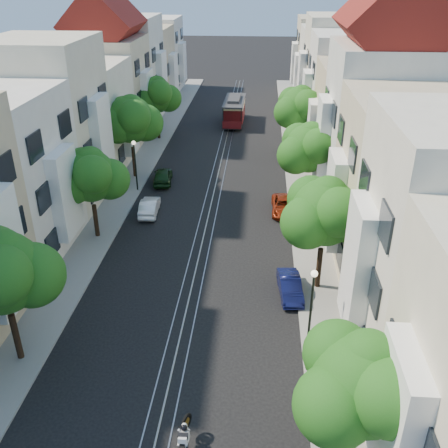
% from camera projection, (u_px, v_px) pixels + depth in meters
% --- Properties ---
extents(ground, '(200.00, 200.00, 0.00)m').
position_uv_depth(ground, '(220.00, 167.00, 46.04)').
color(ground, black).
rests_on(ground, ground).
extents(sidewalk_east, '(2.50, 80.00, 0.12)m').
position_uv_depth(sidewalk_east, '(299.00, 169.00, 45.53)').
color(sidewalk_east, gray).
rests_on(sidewalk_east, ground).
extents(sidewalk_west, '(2.50, 80.00, 0.12)m').
position_uv_depth(sidewalk_west, '(142.00, 164.00, 46.50)').
color(sidewalk_west, gray).
rests_on(sidewalk_west, ground).
extents(rail_left, '(0.06, 80.00, 0.02)m').
position_uv_depth(rail_left, '(214.00, 167.00, 46.07)').
color(rail_left, gray).
rests_on(rail_left, ground).
extents(rail_slot, '(0.06, 80.00, 0.02)m').
position_uv_depth(rail_slot, '(220.00, 167.00, 46.03)').
color(rail_slot, gray).
rests_on(rail_slot, ground).
extents(rail_right, '(0.06, 80.00, 0.02)m').
position_uv_depth(rail_right, '(226.00, 167.00, 46.00)').
color(rail_right, gray).
rests_on(rail_right, ground).
extents(lane_line, '(0.08, 80.00, 0.01)m').
position_uv_depth(lane_line, '(220.00, 167.00, 46.04)').
color(lane_line, tan).
rests_on(lane_line, ground).
extents(townhouses_east, '(7.75, 72.00, 12.00)m').
position_uv_depth(townhouses_east, '(357.00, 114.00, 42.80)').
color(townhouses_east, beige).
rests_on(townhouses_east, ground).
extents(townhouses_west, '(7.75, 72.00, 11.76)m').
position_uv_depth(townhouses_west, '(87.00, 110.00, 44.44)').
color(townhouses_west, silver).
rests_on(townhouses_west, ground).
extents(tree_e_a, '(4.72, 3.87, 6.27)m').
position_uv_depth(tree_e_a, '(364.00, 386.00, 16.03)').
color(tree_e_a, black).
rests_on(tree_e_a, ground).
extents(tree_e_b, '(4.93, 4.08, 6.68)m').
position_uv_depth(tree_e_b, '(326.00, 214.00, 26.52)').
color(tree_e_b, black).
rests_on(tree_e_b, ground).
extents(tree_e_c, '(4.84, 3.99, 6.52)m').
position_uv_depth(tree_e_c, '(309.00, 149.00, 36.33)').
color(tree_e_c, black).
rests_on(tree_e_c, ground).
extents(tree_e_d, '(5.01, 4.16, 6.85)m').
position_uv_depth(tree_e_d, '(301.00, 108.00, 45.96)').
color(tree_e_d, black).
rests_on(tree_e_d, ground).
extents(tree_w_a, '(4.93, 4.08, 6.68)m').
position_uv_depth(tree_w_a, '(2.00, 274.00, 21.27)').
color(tree_w_a, black).
rests_on(tree_w_a, ground).
extents(tree_w_b, '(4.72, 3.87, 6.27)m').
position_uv_depth(tree_w_b, '(91.00, 177.00, 32.07)').
color(tree_w_b, black).
rests_on(tree_w_b, ground).
extents(tree_w_c, '(5.13, 4.28, 7.09)m').
position_uv_depth(tree_w_c, '(131.00, 120.00, 41.52)').
color(tree_w_c, black).
rests_on(tree_w_c, ground).
extents(tree_w_d, '(4.84, 3.99, 6.52)m').
position_uv_depth(tree_w_d, '(157.00, 96.00, 51.49)').
color(tree_w_d, black).
rests_on(tree_w_d, ground).
extents(lamp_east, '(0.32, 0.32, 4.16)m').
position_uv_depth(lamp_east, '(312.00, 297.00, 23.03)').
color(lamp_east, black).
rests_on(lamp_east, ground).
extents(lamp_west, '(0.32, 0.32, 4.16)m').
position_uv_depth(lamp_west, '(135.00, 158.00, 39.84)').
color(lamp_west, black).
rests_on(lamp_west, ground).
extents(sportbike_rider, '(0.43, 1.94, 1.34)m').
position_uv_depth(sportbike_rider, '(184.00, 439.00, 18.63)').
color(sportbike_rider, black).
rests_on(sportbike_rider, ground).
extents(cable_car, '(2.42, 7.36, 2.81)m').
position_uv_depth(cable_car, '(234.00, 109.00, 58.28)').
color(cable_car, black).
rests_on(cable_car, ground).
extents(parked_car_e_mid, '(1.48, 3.41, 1.09)m').
position_uv_depth(parked_car_e_mid, '(290.00, 287.00, 27.81)').
color(parked_car_e_mid, '#0B0F3A').
rests_on(parked_car_e_mid, ground).
extents(parked_car_e_far, '(1.83, 3.92, 1.09)m').
position_uv_depth(parked_car_e_far, '(284.00, 206.00, 37.27)').
color(parked_car_e_far, maroon).
rests_on(parked_car_e_far, ground).
extents(parked_car_w_mid, '(1.45, 3.59, 1.16)m').
position_uv_depth(parked_car_w_mid, '(149.00, 207.00, 37.07)').
color(parked_car_w_mid, white).
rests_on(parked_car_w_mid, ground).
extents(parked_car_w_far, '(1.94, 3.92, 1.28)m').
position_uv_depth(parked_car_w_far, '(163.00, 176.00, 42.42)').
color(parked_car_w_far, black).
rests_on(parked_car_w_far, ground).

